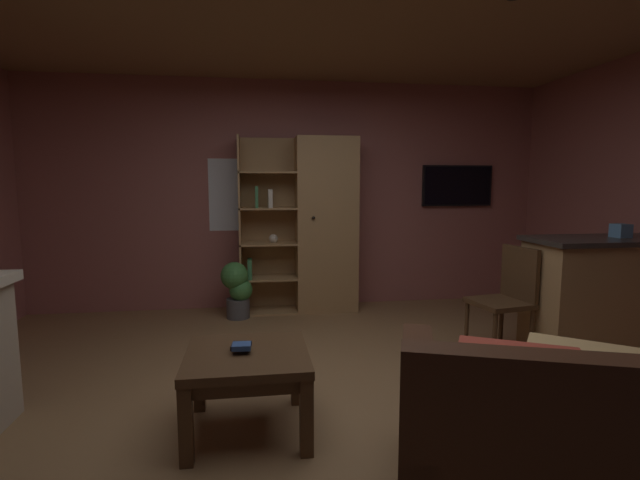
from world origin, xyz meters
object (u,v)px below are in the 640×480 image
table_book_0 (241,346)px  tissue_box (621,231)px  table_book_1 (242,346)px  potted_floor_plant (237,288)px  bookshelf_cabinet (318,226)px  coffee_table (247,367)px  wall_mounted_tv (457,186)px  kitchen_bar_counter (616,297)px  dining_chair (508,294)px  leather_couch (582,449)px

table_book_0 → tissue_box: bearing=12.7°
table_book_1 → potted_floor_plant: bearing=92.6°
table_book_1 → potted_floor_plant: 2.34m
table_book_0 → potted_floor_plant: (-0.10, 2.24, -0.16)m
bookshelf_cabinet → coffee_table: (-0.77, -2.53, -0.58)m
table_book_0 → wall_mounted_tv: wall_mounted_tv is taller
table_book_0 → table_book_1: 0.09m
coffee_table → bookshelf_cabinet: bearing=73.0°
kitchen_bar_counter → dining_chair: kitchen_bar_counter is taller
dining_chair → wall_mounted_tv: size_ratio=1.06×
leather_couch → coffee_table: bearing=147.3°
coffee_table → table_book_0: bearing=115.8°
bookshelf_cabinet → potted_floor_plant: (-0.91, -0.21, -0.63)m
table_book_0 → wall_mounted_tv: bearing=46.4°
coffee_table → potted_floor_plant: potted_floor_plant is taller
dining_chair → potted_floor_plant: (-2.27, 1.43, -0.20)m
leather_couch → table_book_0: 1.77m
kitchen_bar_counter → table_book_1: (-3.05, -0.76, 0.01)m
potted_floor_plant → table_book_0: bearing=-87.4°
table_book_1 → potted_floor_plant: potted_floor_plant is taller
tissue_box → coffee_table: bearing=-165.9°
tissue_box → leather_couch: size_ratio=0.07×
tissue_box → dining_chair: tissue_box is taller
potted_floor_plant → wall_mounted_tv: size_ratio=0.70×
leather_couch → potted_floor_plant: size_ratio=2.88×
kitchen_bar_counter → tissue_box: tissue_box is taller
kitchen_bar_counter → dining_chair: (-0.88, 0.14, 0.02)m
kitchen_bar_counter → table_book_1: kitchen_bar_counter is taller
table_book_0 → potted_floor_plant: size_ratio=0.18×
table_book_0 → wall_mounted_tv: 3.80m
table_book_1 → wall_mounted_tv: (2.54, 2.75, 0.90)m
bookshelf_cabinet → table_book_1: 2.70m
potted_floor_plant → wall_mounted_tv: wall_mounted_tv is taller
tissue_box → bookshelf_cabinet: bearing=141.7°
table_book_1 → dining_chair: 2.34m
bookshelf_cabinet → table_book_0: bearing=-108.2°
potted_floor_plant → leather_couch: bearing=-64.2°
kitchen_bar_counter → potted_floor_plant: bearing=153.6°
tissue_box → wall_mounted_tv: (-0.51, 1.98, 0.36)m
wall_mounted_tv → dining_chair: bearing=-101.4°
wall_mounted_tv → kitchen_bar_counter: bearing=-75.7°
tissue_box → table_book_1: bearing=-165.8°
bookshelf_cabinet → tissue_box: bookshelf_cabinet is taller
table_book_0 → dining_chair: size_ratio=0.12×
dining_chair → wall_mounted_tv: 2.09m
leather_couch → table_book_1: leather_couch is taller
bookshelf_cabinet → potted_floor_plant: bookshelf_cabinet is taller
kitchen_bar_counter → bookshelf_cabinet: bearing=141.6°
bookshelf_cabinet → kitchen_bar_counter: 2.90m
potted_floor_plant → wall_mounted_tv: bearing=9.1°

